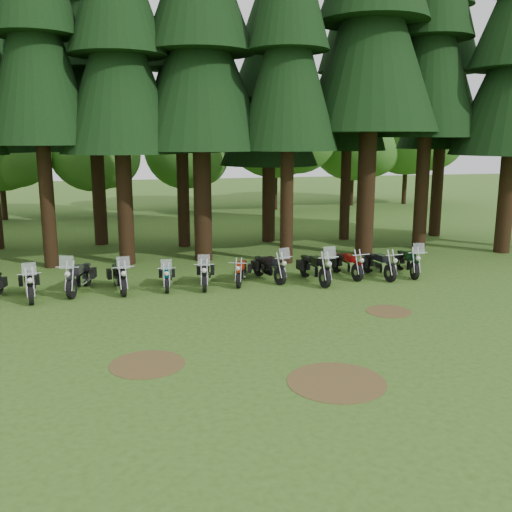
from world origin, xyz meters
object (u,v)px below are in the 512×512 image
at_px(motorcycle_9, 347,265).
at_px(motorcycle_1, 30,285).
at_px(motorcycle_3, 119,278).
at_px(motorcycle_8, 315,269).
at_px(motorcycle_7, 269,268).
at_px(motorcycle_2, 79,278).
at_px(motorcycle_6, 241,272).
at_px(motorcycle_4, 167,277).
at_px(motorcycle_5, 205,274).
at_px(motorcycle_10, 379,265).
at_px(motorcycle_11, 408,262).

bearing_deg(motorcycle_9, motorcycle_1, 174.20).
xyz_separation_m(motorcycle_3, motorcycle_9, (8.56, 0.12, -0.02)).
bearing_deg(motorcycle_8, motorcycle_3, 170.48).
bearing_deg(motorcycle_9, motorcycle_7, 169.91).
relative_size(motorcycle_2, motorcycle_6, 1.25).
bearing_deg(motorcycle_2, motorcycle_4, 11.53).
bearing_deg(motorcycle_5, motorcycle_4, -174.16).
height_order(motorcycle_5, motorcycle_8, motorcycle_8).
relative_size(motorcycle_6, motorcycle_9, 0.88).
distance_m(motorcycle_2, motorcycle_10, 11.08).
bearing_deg(motorcycle_10, motorcycle_1, 173.41).
bearing_deg(motorcycle_1, motorcycle_10, -9.51).
xyz_separation_m(motorcycle_8, motorcycle_10, (2.65, 0.17, -0.06)).
bearing_deg(motorcycle_1, motorcycle_9, -7.58).
bearing_deg(motorcycle_11, motorcycle_8, -166.94).
height_order(motorcycle_5, motorcycle_10, motorcycle_5).
bearing_deg(motorcycle_2, motorcycle_9, 14.32).
height_order(motorcycle_1, motorcycle_4, motorcycle_1).
height_order(motorcycle_3, motorcycle_10, motorcycle_3).
xyz_separation_m(motorcycle_2, motorcycle_7, (6.85, 0.07, -0.04)).
bearing_deg(motorcycle_6, motorcycle_7, 28.33).
bearing_deg(motorcycle_1, motorcycle_5, -7.79).
bearing_deg(motorcycle_7, motorcycle_6, 172.40).
relative_size(motorcycle_3, motorcycle_5, 1.04).
xyz_separation_m(motorcycle_6, motorcycle_10, (5.33, -0.34, 0.05)).
bearing_deg(motorcycle_4, motorcycle_1, -171.29).
distance_m(motorcycle_6, motorcycle_9, 4.17).
xyz_separation_m(motorcycle_1, motorcycle_6, (7.30, 0.36, -0.07)).
distance_m(motorcycle_5, motorcycle_8, 4.07).
distance_m(motorcycle_7, motorcycle_11, 5.53).
relative_size(motorcycle_8, motorcycle_10, 1.11).
bearing_deg(motorcycle_5, motorcycle_3, -171.32).
relative_size(motorcycle_5, motorcycle_7, 0.99).
relative_size(motorcycle_3, motorcycle_4, 1.16).
height_order(motorcycle_7, motorcycle_9, motorcycle_7).
xyz_separation_m(motorcycle_4, motorcycle_5, (1.36, -0.11, 0.05)).
height_order(motorcycle_6, motorcycle_7, motorcycle_7).
distance_m(motorcycle_1, motorcycle_11, 13.92).
bearing_deg(motorcycle_3, motorcycle_1, 177.32).
bearing_deg(motorcycle_2, motorcycle_8, 10.50).
distance_m(motorcycle_8, motorcycle_9, 1.60).
relative_size(motorcycle_3, motorcycle_11, 0.99).
bearing_deg(motorcycle_6, motorcycle_2, -161.15).
height_order(motorcycle_2, motorcycle_11, motorcycle_2).
xyz_separation_m(motorcycle_4, motorcycle_8, (5.41, -0.45, 0.10)).
xyz_separation_m(motorcycle_7, motorcycle_10, (4.23, -0.51, -0.01)).
bearing_deg(motorcycle_6, motorcycle_5, -153.01).
bearing_deg(motorcycle_9, motorcycle_3, 173.04).
bearing_deg(motorcycle_9, motorcycle_11, -13.85).
height_order(motorcycle_2, motorcycle_6, motorcycle_2).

